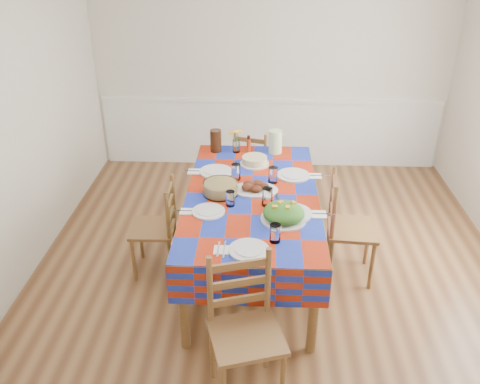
# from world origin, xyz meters

# --- Properties ---
(room) EXTENTS (4.58, 5.08, 2.78)m
(room) POSITION_xyz_m (0.00, 0.00, 1.35)
(room) COLOR brown
(room) RESTS_ON ground
(wainscot) EXTENTS (4.41, 0.06, 0.92)m
(wainscot) POSITION_xyz_m (0.00, 2.48, 0.49)
(wainscot) COLOR white
(wainscot) RESTS_ON room
(dining_table) EXTENTS (1.16, 2.15, 0.84)m
(dining_table) POSITION_xyz_m (-0.18, 0.04, 0.74)
(dining_table) COLOR brown
(dining_table) RESTS_ON room
(setting_near_head) EXTENTS (0.49, 0.33, 0.14)m
(setting_near_head) POSITION_xyz_m (-0.12, -0.78, 0.87)
(setting_near_head) COLOR silver
(setting_near_head) RESTS_ON dining_table
(setting_left_near) EXTENTS (0.50, 0.30, 0.13)m
(setting_left_near) POSITION_xyz_m (-0.48, -0.25, 0.87)
(setting_left_near) COLOR silver
(setting_left_near) RESTS_ON dining_table
(setting_left_far) EXTENTS (0.57, 0.34, 0.15)m
(setting_left_far) POSITION_xyz_m (-0.47, 0.41, 0.87)
(setting_left_far) COLOR silver
(setting_left_far) RESTS_ON dining_table
(setting_right_near) EXTENTS (0.61, 0.35, 0.16)m
(setting_right_near) POSITION_xyz_m (0.09, -0.24, 0.87)
(setting_right_near) COLOR silver
(setting_right_near) RESTS_ON dining_table
(setting_right_far) EXTENTS (0.58, 0.33, 0.15)m
(setting_right_far) POSITION_xyz_m (0.13, 0.36, 0.87)
(setting_right_far) COLOR silver
(setting_right_far) RESTS_ON dining_table
(meat_platter) EXTENTS (0.41, 0.29, 0.08)m
(meat_platter) POSITION_xyz_m (-0.16, 0.10, 0.87)
(meat_platter) COLOR silver
(meat_platter) RESTS_ON dining_table
(salad_platter) EXTENTS (0.37, 0.37, 0.15)m
(salad_platter) POSITION_xyz_m (0.08, -0.39, 0.90)
(salad_platter) COLOR silver
(salad_platter) RESTS_ON dining_table
(pasta_bowl) EXTENTS (0.31, 0.31, 0.11)m
(pasta_bowl) POSITION_xyz_m (-0.46, 0.03, 0.89)
(pasta_bowl) COLOR white
(pasta_bowl) RESTS_ON dining_table
(cake) EXTENTS (0.29, 0.29, 0.08)m
(cake) POSITION_xyz_m (-0.17, 0.65, 0.87)
(cake) COLOR silver
(cake) RESTS_ON dining_table
(serving_utensils) EXTENTS (0.14, 0.32, 0.01)m
(serving_utensils) POSITION_xyz_m (0.02, -0.09, 0.84)
(serving_utensils) COLOR black
(serving_utensils) RESTS_ON dining_table
(flower_vase) EXTENTS (0.16, 0.13, 0.25)m
(flower_vase) POSITION_xyz_m (-0.37, 0.95, 0.94)
(flower_vase) COLOR white
(flower_vase) RESTS_ON dining_table
(hot_sauce) EXTENTS (0.04, 0.04, 0.18)m
(hot_sauce) POSITION_xyz_m (-0.24, 0.95, 0.93)
(hot_sauce) COLOR #B7330E
(hot_sauce) RESTS_ON dining_table
(green_pitcher) EXTENTS (0.14, 0.14, 0.24)m
(green_pitcher) POSITION_xyz_m (0.03, 0.96, 0.95)
(green_pitcher) COLOR #C9EFA8
(green_pitcher) RESTS_ON dining_table
(tea_pitcher) EXTENTS (0.11, 0.11, 0.23)m
(tea_pitcher) POSITION_xyz_m (-0.58, 0.96, 0.95)
(tea_pitcher) COLOR black
(tea_pitcher) RESTS_ON dining_table
(name_card) EXTENTS (0.09, 0.03, 0.02)m
(name_card) POSITION_xyz_m (-0.16, -1.00, 0.85)
(name_card) COLOR silver
(name_card) RESTS_ON dining_table
(chair_near) EXTENTS (0.57, 0.56, 1.06)m
(chair_near) POSITION_xyz_m (-0.20, -1.32, 0.52)
(chair_near) COLOR brown
(chair_near) RESTS_ON room
(chair_far) EXTENTS (0.50, 0.49, 0.92)m
(chair_far) POSITION_xyz_m (-0.19, 1.40, 0.45)
(chair_far) COLOR brown
(chair_far) RESTS_ON room
(chair_left) EXTENTS (0.40, 0.42, 0.93)m
(chair_left) POSITION_xyz_m (-1.05, 0.04, 0.46)
(chair_left) COLOR brown
(chair_left) RESTS_ON room
(chair_right) EXTENTS (0.46, 0.48, 1.02)m
(chair_right) POSITION_xyz_m (0.68, 0.04, 0.50)
(chair_right) COLOR brown
(chair_right) RESTS_ON room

